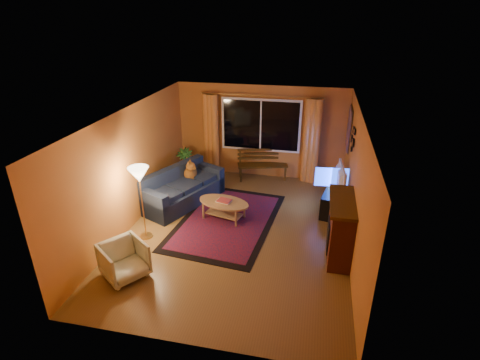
% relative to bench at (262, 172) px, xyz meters
% --- Properties ---
extents(floor, '(4.50, 6.00, 0.02)m').
position_rel_bench_xyz_m(floor, '(-0.11, -2.75, -0.21)').
color(floor, brown).
rests_on(floor, ground).
extents(ceiling, '(4.50, 6.00, 0.02)m').
position_rel_bench_xyz_m(ceiling, '(-0.11, -2.75, 2.31)').
color(ceiling, white).
rests_on(ceiling, ground).
extents(wall_back, '(4.50, 0.02, 2.50)m').
position_rel_bench_xyz_m(wall_back, '(-0.11, 0.26, 1.05)').
color(wall_back, '#C57430').
rests_on(wall_back, ground).
extents(wall_left, '(0.02, 6.00, 2.50)m').
position_rel_bench_xyz_m(wall_left, '(-2.37, -2.75, 1.05)').
color(wall_left, '#C57430').
rests_on(wall_left, ground).
extents(wall_right, '(0.02, 6.00, 2.50)m').
position_rel_bench_xyz_m(wall_right, '(2.15, -2.75, 1.05)').
color(wall_right, '#C57430').
rests_on(wall_right, ground).
extents(window, '(2.00, 0.02, 1.30)m').
position_rel_bench_xyz_m(window, '(-0.11, 0.19, 1.25)').
color(window, black).
rests_on(window, wall_back).
extents(curtain_rod, '(3.20, 0.03, 0.03)m').
position_rel_bench_xyz_m(curtain_rod, '(-0.11, 0.15, 2.05)').
color(curtain_rod, '#BF8C3F').
rests_on(curtain_rod, wall_back).
extents(curtain_left, '(0.36, 0.36, 2.24)m').
position_rel_bench_xyz_m(curtain_left, '(-1.46, 0.13, 0.92)').
color(curtain_left, orange).
rests_on(curtain_left, ground).
extents(curtain_right, '(0.36, 0.36, 2.24)m').
position_rel_bench_xyz_m(curtain_right, '(1.24, 0.13, 0.92)').
color(curtain_right, orange).
rests_on(curtain_right, ground).
extents(bench, '(1.39, 0.73, 0.40)m').
position_rel_bench_xyz_m(bench, '(0.00, 0.00, 0.00)').
color(bench, '#352208').
rests_on(bench, ground).
extents(potted_plant, '(0.48, 0.48, 0.82)m').
position_rel_bench_xyz_m(potted_plant, '(-2.11, -0.33, 0.21)').
color(potted_plant, '#235B1E').
rests_on(potted_plant, ground).
extents(sofa, '(1.67, 2.27, 0.84)m').
position_rel_bench_xyz_m(sofa, '(-1.64, -1.79, 0.22)').
color(sofa, '#1B263D').
rests_on(sofa, ground).
extents(dog, '(0.38, 0.45, 0.42)m').
position_rel_bench_xyz_m(dog, '(-1.59, -1.32, 0.43)').
color(dog, '#985D22').
rests_on(dog, sofa).
extents(armchair, '(0.93, 0.94, 0.71)m').
position_rel_bench_xyz_m(armchair, '(-1.70, -4.56, 0.16)').
color(armchair, beige).
rests_on(armchair, ground).
extents(floor_lamp, '(0.32, 0.32, 1.55)m').
position_rel_bench_xyz_m(floor_lamp, '(-1.89, -3.34, 0.57)').
color(floor_lamp, '#BF8C3F').
rests_on(floor_lamp, ground).
extents(rug, '(2.27, 3.28, 0.02)m').
position_rel_bench_xyz_m(rug, '(-0.41, -2.40, -0.19)').
color(rug, maroon).
rests_on(rug, ground).
extents(coffee_table, '(1.41, 1.41, 0.42)m').
position_rel_bench_xyz_m(coffee_table, '(-0.50, -2.30, 0.01)').
color(coffee_table, '#A27B4A').
rests_on(coffee_table, ground).
extents(tv_console, '(0.66, 1.33, 0.53)m').
position_rel_bench_xyz_m(tv_console, '(1.89, -1.37, 0.06)').
color(tv_console, black).
rests_on(tv_console, ground).
extents(television, '(0.22, 0.99, 0.57)m').
position_rel_bench_xyz_m(television, '(1.89, -1.37, 0.61)').
color(television, black).
rests_on(television, tv_console).
extents(fireplace, '(0.40, 1.20, 1.10)m').
position_rel_bench_xyz_m(fireplace, '(1.94, -3.15, 0.35)').
color(fireplace, maroon).
rests_on(fireplace, ground).
extents(mirror_cluster, '(0.06, 0.60, 0.56)m').
position_rel_bench_xyz_m(mirror_cluster, '(2.10, -1.45, 1.60)').
color(mirror_cluster, black).
rests_on(mirror_cluster, wall_right).
extents(painting, '(0.04, 0.76, 0.96)m').
position_rel_bench_xyz_m(painting, '(2.11, -0.30, 1.45)').
color(painting, '#C45211').
rests_on(painting, wall_right).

